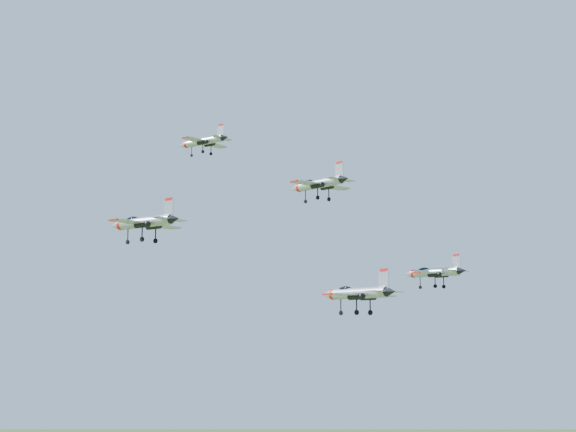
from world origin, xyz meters
The scene contains 5 objects.
jet_lead centered at (-28.57, 13.13, 158.08)m, with size 11.98×9.88×3.20m.
jet_left_high centered at (3.54, 0.28, 145.17)m, with size 11.85×10.06×3.21m.
jet_right_high centered at (-8.63, -22.10, 138.10)m, with size 12.60×10.41×3.37m.
jet_left_low centered at (18.08, 6.54, 132.42)m, with size 10.41×8.81×2.81m.
jet_right_low centered at (14.02, -7.84, 129.18)m, with size 12.75×10.86×3.47m.
Camera 1 is at (62.04, -95.16, 124.84)m, focal length 50.00 mm.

